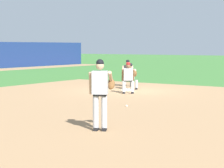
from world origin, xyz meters
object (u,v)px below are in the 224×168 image
(first_base_bag, at_px, (127,90))
(baserunner, at_px, (128,77))
(pitcher, at_px, (101,90))
(umpire, at_px, (128,72))
(baseball, at_px, (127,106))
(first_baseman, at_px, (131,75))

(first_base_bag, relative_size, baserunner, 0.26)
(pitcher, relative_size, umpire, 1.27)
(first_base_bag, distance_m, pitcher, 10.27)
(first_base_bag, bearing_deg, baseball, -147.74)
(first_baseman, bearing_deg, baserunner, -151.97)
(pitcher, bearing_deg, baserunner, 27.50)
(umpire, bearing_deg, pitcher, -151.07)
(first_baseman, relative_size, umpire, 0.92)
(pitcher, distance_m, umpire, 12.48)
(first_baseman, relative_size, baserunner, 0.92)
(baseball, height_order, baserunner, baserunner)
(pitcher, xyz_separation_m, umpire, (10.92, 6.03, -0.27))
(baseball, relative_size, umpire, 0.05)
(umpire, bearing_deg, baseball, -148.12)
(baseball, xyz_separation_m, baserunner, (3.77, 2.30, 0.76))
(pitcher, height_order, baserunner, pitcher)
(pitcher, bearing_deg, baseball, 23.71)
(baseball, height_order, pitcher, pitcher)
(pitcher, bearing_deg, umpire, 28.93)
(baseball, height_order, first_baseman, first_baseman)
(first_base_bag, xyz_separation_m, baserunner, (-1.08, -0.76, 0.75))
(first_baseman, bearing_deg, first_base_bag, -167.29)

